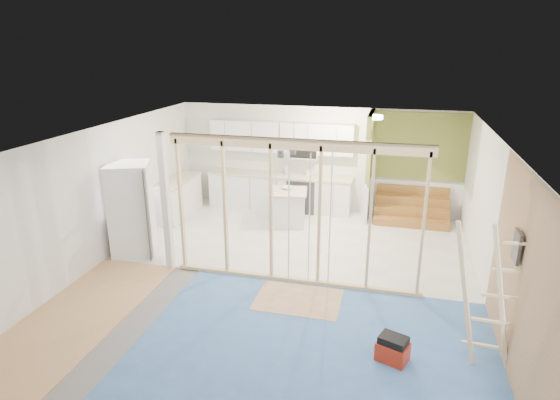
% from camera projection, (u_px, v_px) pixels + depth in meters
% --- Properties ---
extents(room, '(7.01, 8.01, 2.61)m').
position_uv_depth(room, '(278.00, 212.00, 8.00)').
color(room, slate).
rests_on(room, ground).
extents(floor_overlays, '(7.00, 8.00, 0.03)m').
position_uv_depth(floor_overlays, '(283.00, 279.00, 8.45)').
color(floor_overlays, silver).
rests_on(floor_overlays, room).
extents(stud_frame, '(4.66, 0.14, 2.60)m').
position_uv_depth(stud_frame, '(266.00, 196.00, 7.96)').
color(stud_frame, '#D6BF83').
rests_on(stud_frame, room).
extents(base_cabinets, '(4.45, 2.24, 0.93)m').
position_uv_depth(base_cabinets, '(249.00, 194.00, 11.72)').
color(base_cabinets, white).
rests_on(base_cabinets, room).
extents(upper_cabinets, '(3.60, 0.41, 0.85)m').
position_uv_depth(upper_cabinets, '(283.00, 138.00, 11.53)').
color(upper_cabinets, white).
rests_on(upper_cabinets, room).
extents(green_partition, '(2.25, 1.51, 2.60)m').
position_uv_depth(green_partition, '(400.00, 182.00, 11.00)').
color(green_partition, olive).
rests_on(green_partition, room).
extents(pot_rack, '(0.52, 0.52, 0.72)m').
position_uv_depth(pot_rack, '(286.00, 149.00, 9.58)').
color(pot_rack, black).
rests_on(pot_rack, room).
extents(sheathing_panel, '(0.02, 4.00, 2.60)m').
position_uv_depth(sheathing_panel, '(528.00, 296.00, 5.36)').
color(sheathing_panel, tan).
rests_on(sheathing_panel, room).
extents(electrical_panel, '(0.04, 0.30, 0.40)m').
position_uv_depth(electrical_panel, '(517.00, 247.00, 5.81)').
color(electrical_panel, '#3D3D43').
rests_on(electrical_panel, room).
extents(ceiling_light, '(0.32, 0.32, 0.08)m').
position_uv_depth(ceiling_light, '(375.00, 117.00, 10.04)').
color(ceiling_light, '#FFEABF').
rests_on(ceiling_light, room).
extents(fridge, '(1.06, 1.02, 1.86)m').
position_uv_depth(fridge, '(132.00, 209.00, 9.24)').
color(fridge, white).
rests_on(fridge, room).
extents(island, '(0.98, 0.98, 0.83)m').
position_uv_depth(island, '(288.00, 208.00, 10.86)').
color(island, silver).
rests_on(island, room).
extents(bowl, '(0.27, 0.27, 0.06)m').
position_uv_depth(bowl, '(288.00, 188.00, 10.84)').
color(bowl, silver).
rests_on(bowl, island).
extents(soap_bottle_a, '(0.14, 0.14, 0.27)m').
position_uv_depth(soap_bottle_a, '(286.00, 168.00, 11.75)').
color(soap_bottle_a, '#ABB1BF').
rests_on(soap_bottle_a, base_cabinets).
extents(soap_bottle_b, '(0.11, 0.11, 0.20)m').
position_uv_depth(soap_bottle_b, '(308.00, 172.00, 11.58)').
color(soap_bottle_b, silver).
rests_on(soap_bottle_b, base_cabinets).
extents(toolbox, '(0.48, 0.42, 0.38)m').
position_uv_depth(toolbox, '(393.00, 350.00, 6.22)').
color(toolbox, '#AD2510').
rests_on(toolbox, room).
extents(ladder, '(1.02, 0.22, 1.94)m').
position_uv_depth(ladder, '(488.00, 296.00, 5.94)').
color(ladder, beige).
rests_on(ladder, room).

